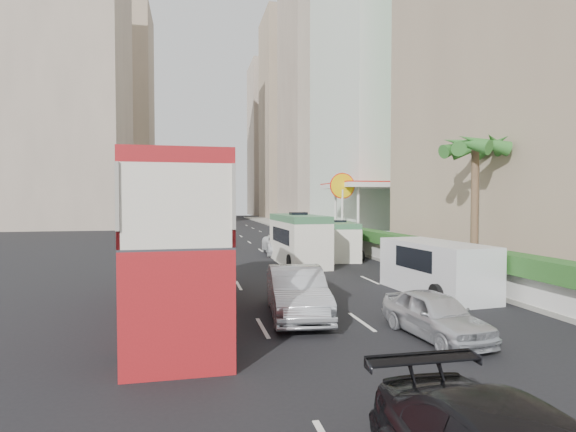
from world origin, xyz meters
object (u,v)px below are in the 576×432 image
object	(u,v)px
panel_van_far	(303,235)
van_asset	(282,254)
car_silver_lane_a	(297,317)
palm_tree	(475,211)
double_decker_bus	(182,241)
minibus_near	(298,239)
panel_van_near	(436,268)
minibus_far	(340,240)
car_silver_lane_b	(435,338)
shell_station	(367,213)

from	to	relation	value
panel_van_far	van_asset	bearing A→B (deg)	-109.71
car_silver_lane_a	palm_tree	distance (m)	11.70
double_decker_bus	palm_tree	bearing A→B (deg)	16.16
car_silver_lane_a	minibus_near	world-z (taller)	minibus_near
double_decker_bus	minibus_near	world-z (taller)	double_decker_bus
van_asset	minibus_near	bearing A→B (deg)	-86.24
minibus_near	panel_van_near	size ratio (longest dim) A/B	1.25
minibus_far	car_silver_lane_a	bearing A→B (deg)	-105.11
minibus_near	palm_tree	xyz separation A→B (m)	(7.02, -7.44, 1.88)
car_silver_lane_a	panel_van_near	distance (m)	6.96
car_silver_lane_b	shell_station	size ratio (longest dim) A/B	0.48
minibus_near	shell_station	world-z (taller)	shell_station
car_silver_lane_a	car_silver_lane_b	distance (m)	4.52
car_silver_lane_a	shell_station	bearing A→B (deg)	68.98
panel_van_far	palm_tree	bearing A→B (deg)	-71.26
minibus_far	double_decker_bus	bearing A→B (deg)	-118.17
car_silver_lane_b	shell_station	distance (m)	28.56
minibus_far	shell_station	world-z (taller)	shell_station
car_silver_lane_a	minibus_far	bearing A→B (deg)	72.00
double_decker_bus	minibus_far	world-z (taller)	double_decker_bus
car_silver_lane_a	car_silver_lane_b	bearing A→B (deg)	-36.86
van_asset	minibus_near	distance (m)	4.94
panel_van_far	shell_station	size ratio (longest dim) A/B	0.56
minibus_near	palm_tree	bearing A→B (deg)	-47.97
panel_van_near	shell_station	xyz separation A→B (m)	(5.80, 21.60, 1.67)
minibus_far	palm_tree	bearing A→B (deg)	-59.08
car_silver_lane_a	double_decker_bus	bearing A→B (deg)	172.62
car_silver_lane_b	panel_van_far	size ratio (longest dim) A/B	0.87
car_silver_lane_b	car_silver_lane_a	bearing A→B (deg)	131.84
double_decker_bus	panel_van_near	xyz separation A→B (m)	(10.20, 1.40, -1.45)
car_silver_lane_b	panel_van_near	size ratio (longest dim) A/B	0.71
palm_tree	panel_van_far	bearing A→B (deg)	101.95
minibus_near	car_silver_lane_b	bearing A→B (deg)	-90.40
car_silver_lane_a	palm_tree	xyz separation A→B (m)	(10.07, 4.90, 3.38)
car_silver_lane_a	minibus_far	distance (m)	15.57
minibus_near	palm_tree	world-z (taller)	palm_tree
van_asset	panel_van_near	world-z (taller)	panel_van_near
double_decker_bus	car_silver_lane_b	size ratio (longest dim) A/B	2.85
double_decker_bus	palm_tree	size ratio (longest dim) A/B	1.72
panel_van_near	panel_van_far	xyz separation A→B (m)	(-0.31, 21.08, -0.19)
double_decker_bus	car_silver_lane_a	xyz separation A→B (m)	(3.73, -0.90, -2.53)
car_silver_lane_b	palm_tree	xyz separation A→B (m)	(6.77, 7.98, 3.38)
car_silver_lane_b	shell_station	world-z (taller)	shell_station
car_silver_lane_b	minibus_far	size ratio (longest dim) A/B	0.70
van_asset	shell_station	size ratio (longest dim) A/B	0.68
double_decker_bus	van_asset	bearing A→B (deg)	67.37
panel_van_near	shell_station	bearing A→B (deg)	70.10
minibus_far	minibus_near	bearing A→B (deg)	-141.96
car_silver_lane_b	minibus_near	bearing A→B (deg)	85.80
car_silver_lane_b	minibus_near	xyz separation A→B (m)	(-0.25, 15.42, 1.50)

